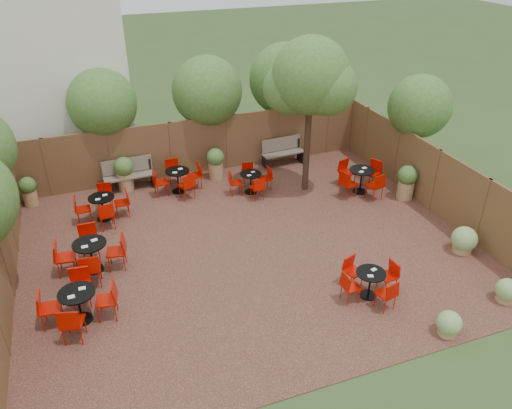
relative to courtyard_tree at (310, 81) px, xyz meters
name	(u,v)px	position (x,y,z in m)	size (l,w,h in m)	color
ground	(248,247)	(-2.90, -2.54, -3.66)	(80.00, 80.00, 0.00)	#354F23
courtyard_paving	(248,247)	(-2.90, -2.54, -3.65)	(12.00, 10.00, 0.02)	#341915
fence_back	(200,146)	(-2.90, 2.46, -2.66)	(12.00, 0.08, 2.00)	brown
fence_left	(3,263)	(-8.90, -2.54, -2.66)	(0.08, 10.00, 2.00)	brown
fence_right	(435,180)	(3.10, -2.54, -2.66)	(0.08, 10.00, 2.00)	brown
neighbour_building	(44,50)	(-7.40, 5.46, 0.34)	(5.00, 4.00, 8.00)	silver
overhang_foliage	(162,121)	(-4.38, 0.80, -0.96)	(15.38, 10.56, 2.63)	#37621F
courtyard_tree	(310,81)	(0.00, 0.00, 0.00)	(2.57, 2.47, 4.98)	black
park_bench_left	(129,174)	(-5.46, 2.10, -3.12)	(1.66, 0.61, 1.01)	brown
park_bench_right	(282,151)	(0.06, 2.09, -3.15)	(1.59, 0.62, 0.96)	brown
bistro_tables	(201,221)	(-3.94, -1.49, -3.19)	(10.70, 8.29, 0.96)	black
planters	(211,175)	(-2.97, 0.92, -3.05)	(11.87, 4.35, 1.14)	#9B784D
low_shrubs	(471,270)	(1.76, -5.87, -3.33)	(3.04, 3.03, 0.74)	#9B784D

